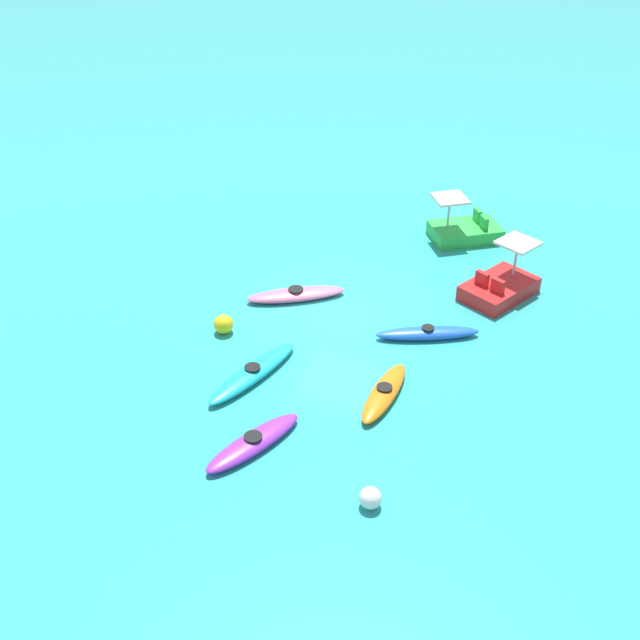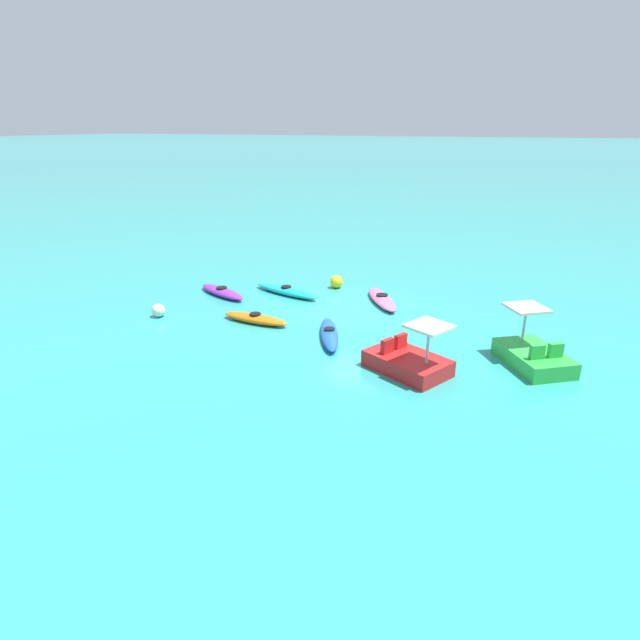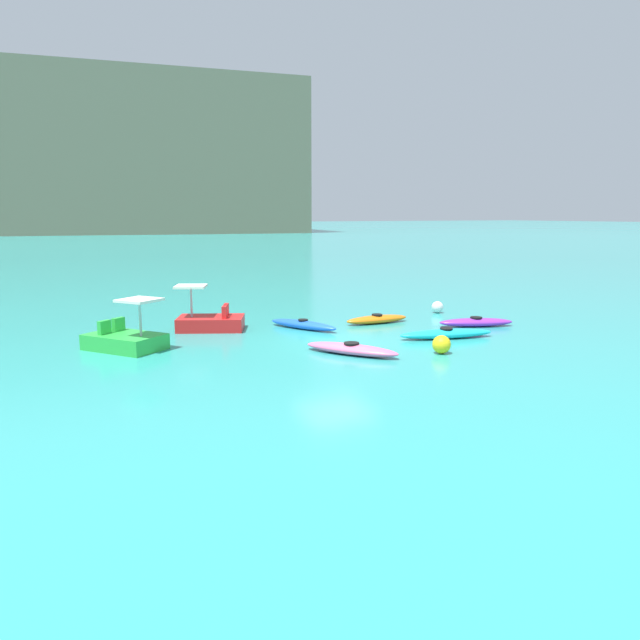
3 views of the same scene
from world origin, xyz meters
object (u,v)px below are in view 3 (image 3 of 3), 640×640
Objects in this scene: kayak_blue at (303,325)px; pedal_boat_red at (210,321)px; buoy_yellow at (442,344)px; buoy_white at (437,307)px; pedal_boat_green at (125,339)px; kayak_purple at (476,322)px; kayak_cyan at (446,334)px; kayak_orange at (377,319)px; kayak_pink at (351,349)px.

pedal_boat_red is (-3.16, 1.42, 0.17)m from kayak_blue.
kayak_blue is 5.17× the size of buoy_yellow.
pedal_boat_green is at bearing -174.62° from buoy_white.
kayak_cyan is at bearing -152.65° from kayak_purple.
kayak_purple is 1.04× the size of pedal_boat_green.
kayak_cyan is 1.23× the size of pedal_boat_green.
kayak_purple is at bearing 27.35° from kayak_cyan.
kayak_orange and kayak_pink have the same top height.
buoy_yellow reaches higher than kayak_purple.
buoy_yellow is at bearing -30.37° from pedal_boat_green.
buoy_yellow is at bearing -143.16° from kayak_purple.
buoy_yellow reaches higher than kayak_blue.
kayak_purple is at bearing -8.91° from pedal_boat_green.
kayak_blue and kayak_pink have the same top height.
buoy_yellow reaches higher than kayak_orange.
pedal_boat_green is at bearing 149.63° from buoy_yellow.
kayak_orange is at bearing 99.18° from kayak_cyan.
kayak_blue is 1.06× the size of pedal_boat_red.
kayak_orange is at bearing -165.58° from buoy_white.
buoy_yellow reaches higher than buoy_white.
buoy_white is at bearing 14.42° from kayak_orange.
kayak_pink is at bearing -171.79° from kayak_cyan.
buoy_yellow is (-4.09, -3.06, 0.12)m from kayak_purple.
pedal_boat_green is 1.01× the size of pedal_boat_red.
kayak_cyan is 6.81× the size of buoy_white.
kayak_blue is at bearing 157.45° from kayak_purple.
buoy_white is (3.73, 0.96, 0.09)m from kayak_orange.
kayak_cyan is (3.70, -3.84, 0.00)m from kayak_blue.
kayak_purple is 1.05× the size of pedal_boat_red.
buoy_white is at bearing 78.13° from kayak_purple.
kayak_orange is at bearing 49.41° from kayak_pink.
pedal_boat_red is at bearing 142.54° from kayak_cyan.
pedal_boat_red is (-6.86, 5.25, 0.17)m from kayak_cyan.
kayak_blue is at bearing 4.93° from pedal_boat_green.
kayak_orange is at bearing 1.79° from pedal_boat_green.
kayak_blue is 1.05× the size of pedal_boat_green.
kayak_purple is 5.76× the size of buoy_white.
kayak_orange is 5.46m from buoy_yellow.
kayak_blue is 5.33m from kayak_cyan.
kayak_cyan is (0.58, -3.57, -0.00)m from kayak_orange.
kayak_purple is 5.12× the size of buoy_yellow.
kayak_orange and kayak_cyan have the same top height.
kayak_cyan is 10.76m from pedal_boat_green.
buoy_white is at bearing 52.94° from buoy_yellow.
buoy_white is (4.77, 6.32, -0.03)m from buoy_yellow.
kayak_cyan is at bearing 8.21° from kayak_pink.
buoy_yellow is at bearing -25.09° from kayak_pink.
kayak_pink is at bearing -164.18° from kayak_purple.
kayak_cyan is 2.41m from buoy_yellow.
pedal_boat_green and pedal_boat_red have the same top height.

